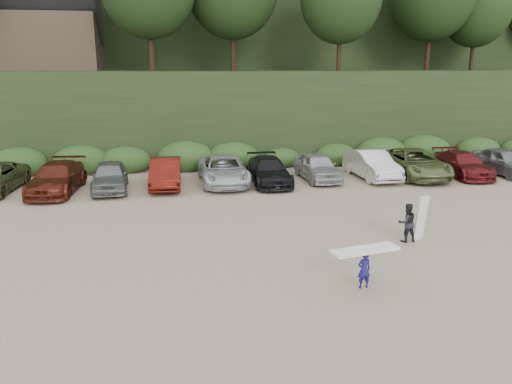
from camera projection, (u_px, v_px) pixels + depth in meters
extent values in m
plane|color=tan|center=(257.00, 248.00, 18.00)|extent=(120.00, 120.00, 0.00)
cube|color=black|center=(210.00, 111.00, 38.29)|extent=(80.00, 14.00, 6.00)
cube|color=black|center=(197.00, 50.00, 54.26)|extent=(90.00, 30.00, 16.00)
ellipsoid|color=black|center=(207.00, 0.00, 36.31)|extent=(66.00, 12.00, 10.00)
cube|color=#2B491E|center=(211.00, 159.00, 31.63)|extent=(46.20, 2.00, 1.20)
cube|color=brown|center=(45.00, 43.00, 37.08)|extent=(8.00, 6.00, 4.00)
imported|color=#571F13|center=(57.00, 178.00, 25.62)|extent=(2.53, 5.40, 1.53)
imported|color=slate|center=(110.00, 176.00, 26.06)|extent=(2.11, 4.59, 1.52)
imported|color=#5B140D|center=(166.00, 173.00, 26.83)|extent=(1.71, 4.66, 1.52)
imported|color=silver|center=(223.00, 170.00, 27.54)|extent=(2.61, 5.50, 1.52)
imported|color=black|center=(269.00, 171.00, 27.57)|extent=(2.06, 4.97, 1.44)
imported|color=#ACADB1|center=(317.00, 166.00, 28.49)|extent=(2.06, 4.60, 1.54)
imported|color=silver|center=(372.00, 165.00, 28.86)|extent=(1.98, 4.98, 1.61)
imported|color=#606D3F|center=(415.00, 163.00, 29.24)|extent=(2.82, 5.86, 1.61)
imported|color=maroon|center=(463.00, 164.00, 29.43)|extent=(2.21, 4.97, 1.42)
imported|color=gray|center=(505.00, 162.00, 29.78)|extent=(2.20, 4.80, 1.59)
imported|color=navy|center=(364.00, 270.00, 14.63)|extent=(0.43, 0.30, 1.12)
cube|color=white|center=(365.00, 250.00, 14.48)|extent=(2.12, 0.99, 0.08)
imported|color=black|center=(407.00, 223.00, 18.46)|extent=(0.74, 0.58, 1.47)
cube|color=white|center=(421.00, 218.00, 18.54)|extent=(0.54, 0.42, 1.73)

